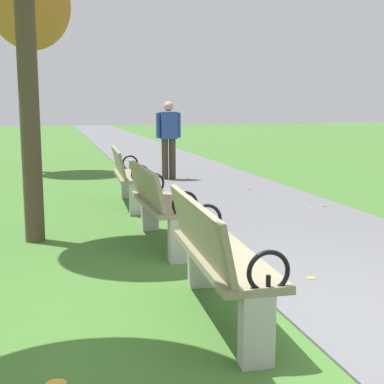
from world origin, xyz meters
TOP-DOWN VIEW (x-y plane):
  - ground_plane at (0.00, 0.00)m, footprint 80.00×80.00m
  - paved_walkway at (1.38, 18.00)m, footprint 2.76×44.00m
  - park_bench_1 at (-0.50, 0.15)m, footprint 0.53×1.62m
  - park_bench_2 at (-0.50, 2.39)m, footprint 0.50×1.61m
  - park_bench_3 at (-0.50, 4.87)m, footprint 0.54×1.62m
  - tree_3 at (-1.99, 9.77)m, footprint 1.82×1.82m
  - pedestrian_walking at (0.74, 7.60)m, footprint 0.53×0.24m
  - scattered_leaves at (-0.79, 2.02)m, footprint 4.98×8.84m

SIDE VIEW (x-z plane):
  - ground_plane at x=0.00m, z-range 0.00..0.00m
  - scattered_leaves at x=-0.79m, z-range -0.01..0.02m
  - paved_walkway at x=1.38m, z-range 0.00..0.02m
  - park_bench_1 at x=-0.50m, z-range 0.04..0.93m
  - park_bench_2 at x=-0.50m, z-range 0.04..0.93m
  - park_bench_3 at x=-0.50m, z-range 0.04..0.93m
  - pedestrian_walking at x=0.74m, z-range 0.12..1.74m
  - tree_3 at x=-1.99m, z-range 1.36..6.17m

